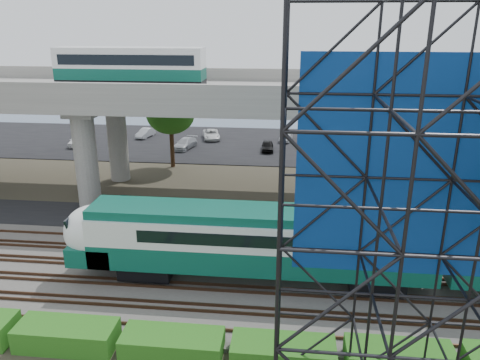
# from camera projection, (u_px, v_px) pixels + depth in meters

# --- Properties ---
(ground) EXTENTS (140.00, 140.00, 0.00)m
(ground) POSITION_uv_depth(u_px,v_px,m) (174.00, 299.00, 25.49)
(ground) COLOR #474233
(ground) RESTS_ON ground
(ballast_bed) EXTENTS (90.00, 12.00, 0.20)m
(ballast_bed) POSITION_uv_depth(u_px,v_px,m) (182.00, 279.00, 27.34)
(ballast_bed) COLOR slate
(ballast_bed) RESTS_ON ground
(service_road) EXTENTS (90.00, 5.00, 0.08)m
(service_road) POSITION_uv_depth(u_px,v_px,m) (207.00, 221.00, 35.36)
(service_road) COLOR black
(service_road) RESTS_ON ground
(parking_lot) EXTENTS (90.00, 18.00, 0.08)m
(parking_lot) POSITION_uv_depth(u_px,v_px,m) (240.00, 144.00, 57.47)
(parking_lot) COLOR black
(parking_lot) RESTS_ON ground
(harbor_water) EXTENTS (140.00, 40.00, 0.03)m
(harbor_water) POSITION_uv_depth(u_px,v_px,m) (254.00, 111.00, 78.18)
(harbor_water) COLOR #475874
(harbor_water) RESTS_ON ground
(rail_tracks) EXTENTS (90.00, 9.52, 0.16)m
(rail_tracks) POSITION_uv_depth(u_px,v_px,m) (182.00, 276.00, 27.28)
(rail_tracks) COLOR #472D1E
(rail_tracks) RESTS_ON ballast_bed
(commuter_train) EXTENTS (29.30, 3.06, 4.30)m
(commuter_train) POSITION_uv_depth(u_px,v_px,m) (298.00, 241.00, 25.77)
(commuter_train) COLOR black
(commuter_train) RESTS_ON rail_tracks
(overpass) EXTENTS (80.00, 12.00, 12.40)m
(overpass) POSITION_uv_depth(u_px,v_px,m) (211.00, 101.00, 37.94)
(overpass) COLOR #9E9B93
(overpass) RESTS_ON ground
(scaffold_tower) EXTENTS (9.36, 6.36, 15.00)m
(scaffold_tower) POSITION_uv_depth(u_px,v_px,m) (426.00, 256.00, 14.52)
(scaffold_tower) COLOR black
(scaffold_tower) RESTS_ON ground
(hedge_strip) EXTENTS (34.60, 1.80, 1.20)m
(hedge_strip) POSITION_uv_depth(u_px,v_px,m) (173.00, 343.00, 21.16)
(hedge_strip) COLOR #206116
(hedge_strip) RESTS_ON ground
(trees) EXTENTS (40.94, 16.94, 7.69)m
(trees) POSITION_uv_depth(u_px,v_px,m) (163.00, 131.00, 39.38)
(trees) COLOR #382314
(trees) RESTS_ON ground
(suv) EXTENTS (5.42, 3.56, 1.39)m
(suv) POSITION_uv_depth(u_px,v_px,m) (125.00, 205.00, 36.41)
(suv) COLOR black
(suv) RESTS_ON service_road
(parked_cars) EXTENTS (38.67, 9.52, 1.30)m
(parked_cars) POSITION_uv_depth(u_px,v_px,m) (244.00, 140.00, 56.58)
(parked_cars) COLOR white
(parked_cars) RESTS_ON parking_lot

